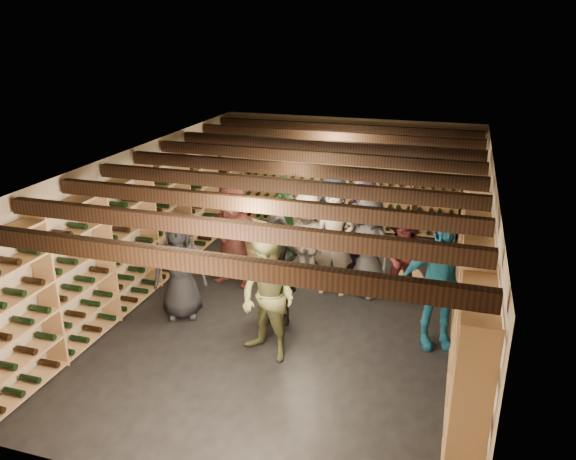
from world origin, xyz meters
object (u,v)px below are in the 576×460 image
(person_1, at_px, (277,270))
(person_2, at_px, (269,299))
(person_12, at_px, (369,247))
(person_11, at_px, (364,231))
(crate_stack_right, at_px, (298,231))
(person_6, at_px, (333,227))
(person_7, at_px, (334,242))
(person_4, at_px, (439,283))
(person_5, at_px, (232,234))
(crate_stack_left, at_px, (259,245))
(person_10, at_px, (282,224))
(person_8, at_px, (406,258))
(crate_loose, at_px, (407,278))
(person_9, at_px, (306,240))
(person_0, at_px, (180,267))

(person_1, xyz_separation_m, person_2, (0.19, -0.92, 0.01))
(person_2, height_order, person_12, person_2)
(person_1, distance_m, person_11, 2.09)
(crate_stack_right, height_order, person_6, person_6)
(person_2, bearing_deg, person_7, 101.55)
(person_4, xyz_separation_m, person_5, (-3.48, 1.01, -0.05))
(crate_stack_left, xyz_separation_m, person_4, (3.29, -1.79, 0.53))
(person_4, distance_m, person_12, 1.73)
(person_10, relative_size, person_12, 1.06)
(person_1, distance_m, person_10, 1.93)
(person_4, xyz_separation_m, person_8, (-0.56, 1.20, -0.20))
(person_4, height_order, person_7, person_4)
(crate_loose, bearing_deg, person_8, -89.68)
(person_7, bearing_deg, crate_stack_right, 117.43)
(person_9, distance_m, person_11, 1.01)
(crate_loose, relative_size, person_1, 0.29)
(crate_stack_right, xyz_separation_m, person_1, (0.56, -3.02, 0.52))
(person_2, bearing_deg, person_12, 89.34)
(person_5, relative_size, person_8, 1.19)
(person_0, xyz_separation_m, person_10, (0.95, 2.11, 0.07))
(person_8, bearing_deg, person_0, -156.45)
(person_8, bearing_deg, person_11, 141.00)
(person_11, bearing_deg, person_12, -86.31)
(person_4, relative_size, person_6, 1.02)
(person_2, bearing_deg, person_10, 126.26)
(person_4, distance_m, person_5, 3.62)
(person_1, bearing_deg, person_11, 58.41)
(person_5, bearing_deg, person_8, 13.03)
(person_0, height_order, person_11, person_11)
(person_0, relative_size, person_9, 1.01)
(person_2, xyz_separation_m, person_7, (0.40, 2.13, 0.04))
(crate_stack_left, height_order, person_10, person_10)
(person_9, bearing_deg, person_12, -0.60)
(person_9, bearing_deg, person_11, 29.62)
(crate_loose, xyz_separation_m, person_4, (0.57, -1.89, 0.87))
(person_6, bearing_deg, person_0, -154.86)
(person_5, relative_size, person_7, 0.99)
(person_2, distance_m, person_6, 2.78)
(person_8, bearing_deg, person_10, 163.55)
(person_0, height_order, person_4, person_4)
(crate_loose, height_order, person_2, person_2)
(crate_stack_right, height_order, person_8, person_8)
(person_2, height_order, person_10, person_10)
(person_8, relative_size, person_12, 0.90)
(person_6, bearing_deg, crate_stack_right, 106.75)
(person_11, height_order, person_12, person_11)
(person_1, bearing_deg, person_2, -82.52)
(person_4, bearing_deg, person_1, 161.36)
(crate_stack_left, relative_size, person_12, 0.51)
(person_4, distance_m, person_11, 2.24)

